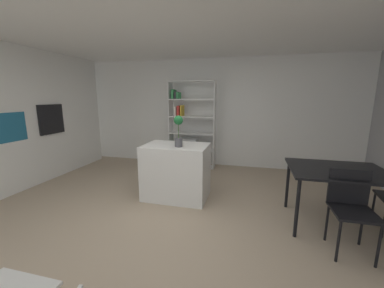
# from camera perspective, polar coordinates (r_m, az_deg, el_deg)

# --- Properties ---
(ground_plane) EXTENTS (9.91, 9.91, 0.00)m
(ground_plane) POSITION_cam_1_polar(r_m,az_deg,el_deg) (3.41, -6.59, -18.38)
(ground_plane) COLOR tan
(ceiling_slab) EXTENTS (7.20, 6.02, 0.06)m
(ceiling_slab) POSITION_cam_1_polar(r_m,az_deg,el_deg) (3.10, -7.85, 28.87)
(ceiling_slab) COLOR white
(ceiling_slab) RESTS_ON ground_plane
(back_partition) EXTENTS (7.20, 0.06, 2.59)m
(back_partition) POSITION_cam_1_polar(r_m,az_deg,el_deg) (5.85, 3.66, 7.56)
(back_partition) COLOR white
(back_partition) RESTS_ON ground_plane
(built_in_oven) EXTENTS (0.06, 0.59, 0.60)m
(built_in_oven) POSITION_cam_1_polar(r_m,az_deg,el_deg) (5.59, -31.20, 5.24)
(built_in_oven) COLOR black
(built_in_oven) RESTS_ON ground_plane
(kitchen_island) EXTENTS (1.05, 0.71, 0.91)m
(kitchen_island) POSITION_cam_1_polar(r_m,az_deg,el_deg) (3.97, -3.85, -6.69)
(kitchen_island) COLOR white
(kitchen_island) RESTS_ON ground_plane
(potted_plant_on_island) EXTENTS (0.15, 0.15, 0.50)m
(potted_plant_on_island) POSITION_cam_1_polar(r_m,az_deg,el_deg) (3.67, -3.32, 3.67)
(potted_plant_on_island) COLOR #4C4C51
(potted_plant_on_island) RESTS_ON kitchen_island
(open_bookshelf) EXTENTS (1.11, 0.32, 2.06)m
(open_bookshelf) POSITION_cam_1_polar(r_m,az_deg,el_deg) (5.66, -0.89, 3.46)
(open_bookshelf) COLOR white
(open_bookshelf) RESTS_ON ground_plane
(dining_table) EXTENTS (1.16, 0.94, 0.78)m
(dining_table) POSITION_cam_1_polar(r_m,az_deg,el_deg) (3.56, 32.01, -6.43)
(dining_table) COLOR black
(dining_table) RESTS_ON ground_plane
(dining_chair_near) EXTENTS (0.42, 0.45, 0.90)m
(dining_chair_near) POSITION_cam_1_polar(r_m,az_deg,el_deg) (3.17, 34.36, -11.82)
(dining_chair_near) COLOR black
(dining_chair_near) RESTS_ON ground_plane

